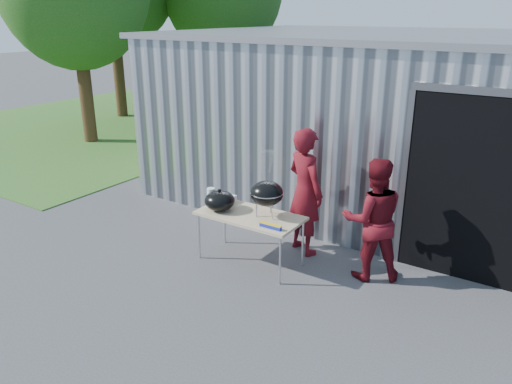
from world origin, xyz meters
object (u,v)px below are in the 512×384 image
Objects in this scene: person_cook at (305,192)px; folding_table at (250,217)px; kettle_grill at (267,189)px; person_bystander at (373,220)px.

folding_table is at bearing 83.30° from person_cook.
person_bystander is at bearing 19.68° from kettle_grill.
person_bystander is (1.60, 0.55, 0.14)m from folding_table.
kettle_grill reaches higher than folding_table.
person_bystander reaches higher than folding_table.
person_bystander is at bearing -165.36° from person_cook.
folding_table is 0.92m from person_cook.
folding_table is at bearing -164.52° from kettle_grill.
folding_table is 1.59× the size of kettle_grill.
person_cook reaches higher than person_bystander.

